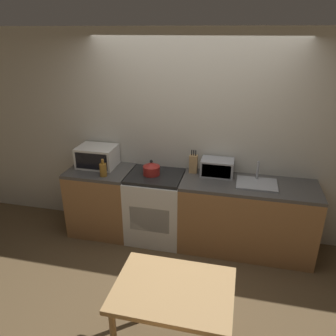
{
  "coord_description": "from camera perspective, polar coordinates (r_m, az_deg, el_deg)",
  "views": [
    {
      "loc": [
        0.6,
        -2.89,
        2.56
      ],
      "look_at": [
        -0.21,
        0.58,
        1.05
      ],
      "focal_mm": 35.0,
      "sensor_mm": 36.0,
      "label": 1
    }
  ],
  "objects": [
    {
      "name": "ground_plane",
      "position": [
        3.91,
        1.13,
        -17.99
      ],
      "size": [
        16.0,
        16.0,
        0.0
      ],
      "primitive_type": "plane",
      "color": "brown"
    },
    {
      "name": "wall_back",
      "position": [
        4.15,
        4.25,
        5.24
      ],
      "size": [
        10.0,
        0.06,
        2.6
      ],
      "color": "beige",
      "rests_on": "ground_plane"
    },
    {
      "name": "counter_left_run",
      "position": [
        4.5,
        -11.38,
        -5.51
      ],
      "size": [
        0.8,
        0.62,
        0.9
      ],
      "color": "olive",
      "rests_on": "ground_plane"
    },
    {
      "name": "counter_right_run",
      "position": [
        4.15,
        13.44,
        -8.31
      ],
      "size": [
        1.59,
        0.62,
        0.9
      ],
      "color": "olive",
      "rests_on": "ground_plane"
    },
    {
      "name": "stove_range",
      "position": [
        4.26,
        -2.14,
        -6.75
      ],
      "size": [
        0.69,
        0.62,
        0.9
      ],
      "color": "silver",
      "rests_on": "ground_plane"
    },
    {
      "name": "kettle",
      "position": [
        4.04,
        -2.91,
        -0.08
      ],
      "size": [
        0.21,
        0.21,
        0.19
      ],
      "color": "maroon",
      "rests_on": "stove_range"
    },
    {
      "name": "microwave",
      "position": [
        4.36,
        -12.23,
        1.98
      ],
      "size": [
        0.48,
        0.37,
        0.27
      ],
      "color": "silver",
      "rests_on": "counter_left_run"
    },
    {
      "name": "bottle",
      "position": [
        4.07,
        -11.24,
        -0.26
      ],
      "size": [
        0.09,
        0.09,
        0.22
      ],
      "color": "olive",
      "rests_on": "counter_left_run"
    },
    {
      "name": "knife_block",
      "position": [
        4.08,
        4.45,
        0.74
      ],
      "size": [
        0.1,
        0.07,
        0.3
      ],
      "color": "tan",
      "rests_on": "counter_right_run"
    },
    {
      "name": "toaster_oven",
      "position": [
        4.05,
        8.55,
        0.08
      ],
      "size": [
        0.39,
        0.25,
        0.21
      ],
      "color": "#999BA0",
      "rests_on": "counter_right_run"
    },
    {
      "name": "sink_basin",
      "position": [
        3.94,
        15.2,
        -2.55
      ],
      "size": [
        0.46,
        0.35,
        0.24
      ],
      "color": "#999BA0",
      "rests_on": "counter_right_run"
    },
    {
      "name": "dining_table",
      "position": [
        2.72,
        0.95,
        -21.71
      ],
      "size": [
        0.91,
        0.68,
        0.75
      ],
      "color": "tan",
      "rests_on": "ground_plane"
    }
  ]
}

